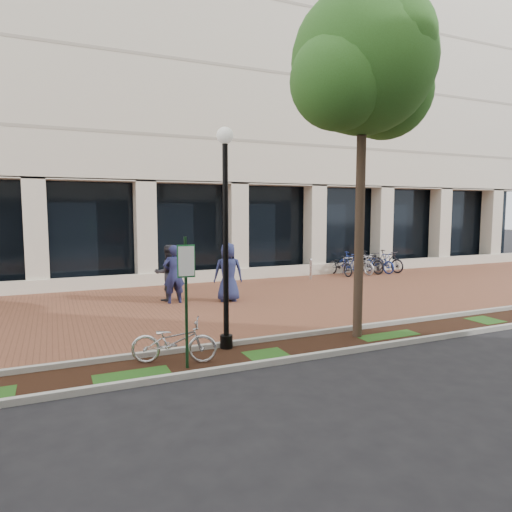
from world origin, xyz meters
name	(u,v)px	position (x,y,z in m)	size (l,w,h in m)	color
ground	(236,302)	(0.00, 0.00, 0.00)	(120.00, 120.00, 0.00)	black
brick_plaza	(236,302)	(0.00, 0.00, 0.01)	(40.00, 9.00, 0.01)	brown
planting_strip	(322,345)	(0.00, -5.25, 0.01)	(40.00, 1.50, 0.01)	black
curb_plaza_side	(305,334)	(0.00, -4.50, 0.06)	(40.00, 0.12, 0.12)	#A2A199
curb_street_side	(341,352)	(0.00, -6.00, 0.06)	(40.00, 0.12, 0.12)	#A2A199
near_office_building	(160,74)	(0.00, 10.47, 10.05)	(40.00, 12.12, 16.00)	beige
parking_sign	(186,286)	(-3.19, -5.51, 1.61)	(0.34, 0.07, 2.54)	#153B1D
lamppost	(226,226)	(-2.05, -4.60, 2.69)	(0.36, 0.36, 4.78)	black
street_tree	(364,72)	(1.20, -4.99, 6.18)	(3.93, 3.28, 8.03)	#463628
locked_bicycle	(174,341)	(-3.34, -5.08, 0.45)	(0.59, 1.70, 0.89)	#BCBDC1
pedestrian_left	(174,274)	(-1.89, 0.70, 0.96)	(0.70, 0.46, 1.92)	#1D2049
pedestrian_mid	(168,273)	(-1.96, 1.20, 0.94)	(0.92, 0.71, 1.89)	#2A2A2F
pedestrian_right	(228,272)	(-0.17, 0.26, 0.99)	(0.96, 0.63, 1.97)	#1F264E
bollard	(311,269)	(4.82, 3.27, 0.48)	(0.12, 0.12, 0.94)	silver
bike_rack_cluster	(364,263)	(8.12, 3.82, 0.51)	(3.55, 1.95, 1.08)	black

